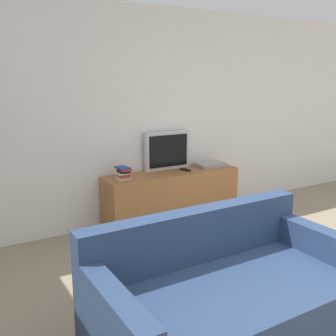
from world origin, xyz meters
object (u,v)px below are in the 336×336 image
tv_stand (172,197)px  television (167,150)px  couch (226,302)px  set_top_box (210,164)px  book_stack (123,173)px  remote_on_stand (185,170)px

tv_stand → television: (0.03, 0.18, 0.56)m
couch → tv_stand: bearing=67.7°
set_top_box → book_stack: bearing=-178.5°
tv_stand → television: bearing=79.3°
book_stack → remote_on_stand: bearing=-0.7°
couch → television: bearing=68.5°
remote_on_stand → television: bearing=125.7°
set_top_box → couch: bearing=-123.8°
book_stack → set_top_box: (1.25, 0.03, -0.04)m
couch → set_top_box: size_ratio=4.99×
couch → set_top_box: 2.65m
tv_stand → remote_on_stand: (0.18, -0.02, 0.33)m
tv_stand → remote_on_stand: remote_on_stand is taller
tv_stand → book_stack: bearing=-178.9°
television → remote_on_stand: television is taller
couch → remote_on_stand: bearing=63.5°
remote_on_stand → tv_stand: bearing=172.8°
tv_stand → remote_on_stand: size_ratio=11.18×
book_stack → set_top_box: 1.25m
television → couch: 2.58m
television → book_stack: 0.74m
television → remote_on_stand: (0.15, -0.20, -0.23)m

